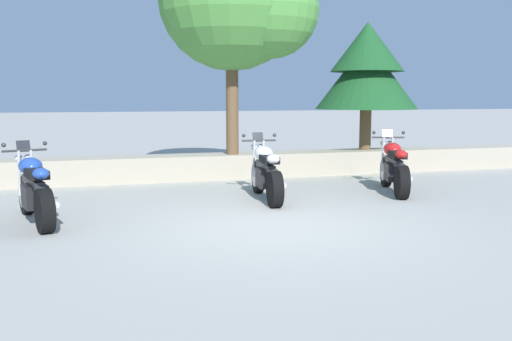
% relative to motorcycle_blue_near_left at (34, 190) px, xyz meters
% --- Properties ---
extents(ground_plane, '(120.00, 120.00, 0.00)m').
position_rel_motorcycle_blue_near_left_xyz_m(ground_plane, '(3.32, -1.16, -0.49)').
color(ground_plane, '#A3A099').
extents(stone_wall, '(36.00, 0.80, 0.55)m').
position_rel_motorcycle_blue_near_left_xyz_m(stone_wall, '(3.32, 3.64, -0.21)').
color(stone_wall, '#A89E89').
rests_on(stone_wall, ground).
extents(motorcycle_blue_near_left, '(0.89, 2.02, 1.18)m').
position_rel_motorcycle_blue_near_left_xyz_m(motorcycle_blue_near_left, '(0.00, 0.00, 0.00)').
color(motorcycle_blue_near_left, black).
rests_on(motorcycle_blue_near_left, ground).
extents(motorcycle_white_centre, '(0.67, 2.07, 1.18)m').
position_rel_motorcycle_blue_near_left_xyz_m(motorcycle_white_centre, '(3.84, 0.83, 0.00)').
color(motorcycle_white_centre, black).
rests_on(motorcycle_white_centre, ground).
extents(motorcycle_red_far_right, '(0.92, 2.01, 1.18)m').
position_rel_motorcycle_blue_near_left_xyz_m(motorcycle_red_far_right, '(6.47, 0.88, 0.00)').
color(motorcycle_red_far_right, black).
rests_on(motorcycle_red_far_right, ground).
extents(pine_tree_mid_right, '(2.48, 2.48, 3.11)m').
position_rel_motorcycle_blue_near_left_xyz_m(pine_tree_mid_right, '(7.30, 3.73, 2.07)').
color(pine_tree_mid_right, brown).
rests_on(pine_tree_mid_right, stone_wall).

